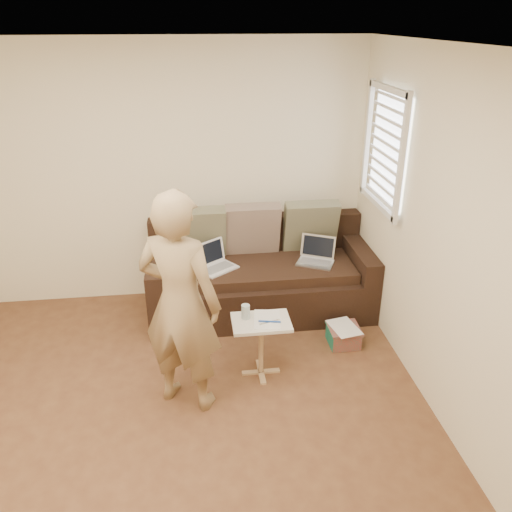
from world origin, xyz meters
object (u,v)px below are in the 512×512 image
(person, at_px, (180,304))
(side_table, at_px, (261,347))
(laptop_silver, at_px, (315,263))
(striped_box, at_px, (343,335))
(laptop_white, at_px, (218,269))
(sofa, at_px, (260,272))
(drinking_glass, at_px, (246,312))

(person, distance_m, side_table, 0.91)
(laptop_silver, relative_size, side_table, 0.67)
(laptop_silver, distance_m, striped_box, 0.79)
(laptop_silver, relative_size, laptop_white, 0.99)
(laptop_white, relative_size, person, 0.20)
(sofa, bearing_deg, striped_box, -47.21)
(striped_box, bearing_deg, side_table, -158.17)
(drinking_glass, bearing_deg, side_table, -25.66)
(sofa, bearing_deg, person, -120.53)
(laptop_silver, height_order, striped_box, laptop_silver)
(sofa, height_order, laptop_white, sofa)
(laptop_white, height_order, side_table, laptop_white)
(laptop_silver, bearing_deg, striped_box, -51.44)
(person, distance_m, striped_box, 1.73)
(sofa, xyz_separation_m, laptop_silver, (0.54, -0.08, 0.10))
(laptop_silver, bearing_deg, side_table, -97.84)
(sofa, relative_size, side_table, 4.23)
(laptop_white, height_order, drinking_glass, laptop_white)
(sofa, height_order, person, person)
(person, height_order, side_table, person)
(sofa, xyz_separation_m, striped_box, (0.67, -0.73, -0.33))
(laptop_white, xyz_separation_m, side_table, (0.29, -0.97, -0.26))
(sofa, distance_m, person, 1.57)
(sofa, bearing_deg, side_table, -97.56)
(side_table, bearing_deg, striped_box, 21.83)
(person, bearing_deg, striped_box, -131.46)
(sofa, relative_size, laptop_silver, 6.34)
(sofa, xyz_separation_m, side_table, (-0.14, -1.05, -0.17))
(laptop_white, height_order, striped_box, laptop_white)
(laptop_white, bearing_deg, laptop_silver, -36.23)
(person, bearing_deg, laptop_silver, -110.00)
(drinking_glass, distance_m, striped_box, 1.08)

